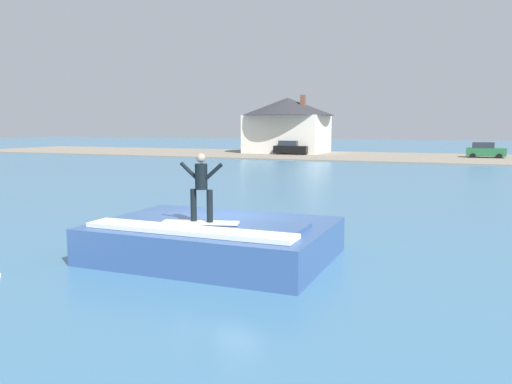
{
  "coord_description": "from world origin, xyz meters",
  "views": [
    {
      "loc": [
        6.42,
        -13.41,
        3.62
      ],
      "look_at": [
        0.14,
        1.96,
        1.47
      ],
      "focal_mm": 35.69,
      "sensor_mm": 36.0,
      "label": 1
    }
  ],
  "objects_px": {
    "surfer": "(201,183)",
    "car_far_shore": "(485,150)",
    "surfboard": "(201,223)",
    "car_near_shore": "(291,148)",
    "wave_crest": "(214,239)",
    "house_with_chimney": "(287,122)"
  },
  "relations": [
    {
      "from": "surfer",
      "to": "car_near_shore",
      "type": "bearing_deg",
      "value": 105.71
    },
    {
      "from": "surfer",
      "to": "surfboard",
      "type": "bearing_deg",
      "value": -177.81
    },
    {
      "from": "wave_crest",
      "to": "car_far_shore",
      "type": "height_order",
      "value": "car_far_shore"
    },
    {
      "from": "surfer",
      "to": "car_near_shore",
      "type": "distance_m",
      "value": 50.94
    },
    {
      "from": "surfboard",
      "to": "house_with_chimney",
      "type": "xyz_separation_m",
      "value": [
        -15.63,
        53.12,
        3.09
      ]
    },
    {
      "from": "wave_crest",
      "to": "surfer",
      "type": "distance_m",
      "value": 1.83
    },
    {
      "from": "wave_crest",
      "to": "house_with_chimney",
      "type": "height_order",
      "value": "house_with_chimney"
    },
    {
      "from": "surfer",
      "to": "car_far_shore",
      "type": "distance_m",
      "value": 51.77
    },
    {
      "from": "car_near_shore",
      "to": "surfboard",
      "type": "bearing_deg",
      "value": -74.33
    },
    {
      "from": "car_far_shore",
      "to": "house_with_chimney",
      "type": "height_order",
      "value": "house_with_chimney"
    },
    {
      "from": "surfboard",
      "to": "surfer",
      "type": "bearing_deg",
      "value": 2.19
    },
    {
      "from": "house_with_chimney",
      "to": "car_near_shore",
      "type": "bearing_deg",
      "value": -65.33
    },
    {
      "from": "surfboard",
      "to": "car_near_shore",
      "type": "relative_size",
      "value": 0.48
    },
    {
      "from": "surfer",
      "to": "wave_crest",
      "type": "bearing_deg",
      "value": 95.14
    },
    {
      "from": "surfer",
      "to": "car_far_shore",
      "type": "bearing_deg",
      "value": 80.65
    },
    {
      "from": "surfer",
      "to": "house_with_chimney",
      "type": "bearing_deg",
      "value": 106.43
    },
    {
      "from": "surfboard",
      "to": "car_near_shore",
      "type": "distance_m",
      "value": 50.92
    },
    {
      "from": "wave_crest",
      "to": "surfboard",
      "type": "xyz_separation_m",
      "value": [
        0.04,
        -0.81,
        0.62
      ]
    },
    {
      "from": "wave_crest",
      "to": "car_far_shore",
      "type": "distance_m",
      "value": 50.97
    },
    {
      "from": "surfboard",
      "to": "car_near_shore",
      "type": "height_order",
      "value": "car_near_shore"
    },
    {
      "from": "car_near_shore",
      "to": "house_with_chimney",
      "type": "distance_m",
      "value": 5.57
    },
    {
      "from": "surfboard",
      "to": "car_near_shore",
      "type": "bearing_deg",
      "value": 105.67
    }
  ]
}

